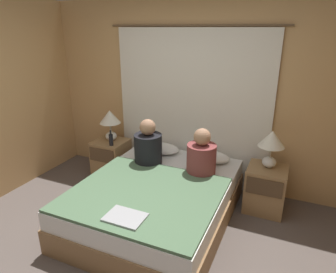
# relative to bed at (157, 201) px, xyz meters

# --- Properties ---
(ground_plane) EXTENTS (16.00, 16.00, 0.00)m
(ground_plane) POSITION_rel_bed_xyz_m (0.00, -0.82, -0.24)
(ground_plane) COLOR #564C47
(wall_back) EXTENTS (4.35, 0.06, 2.50)m
(wall_back) POSITION_rel_bed_xyz_m (0.00, 1.13, 1.01)
(wall_back) COLOR tan
(wall_back) RESTS_ON ground_plane
(curtain_panel) EXTENTS (2.36, 0.02, 2.16)m
(curtain_panel) POSITION_rel_bed_xyz_m (0.00, 1.07, 0.84)
(curtain_panel) COLOR white
(curtain_panel) RESTS_ON ground_plane
(bed) EXTENTS (1.59, 2.03, 0.48)m
(bed) POSITION_rel_bed_xyz_m (0.00, 0.00, 0.00)
(bed) COLOR olive
(bed) RESTS_ON ground_plane
(nightstand_left) EXTENTS (0.46, 0.47, 0.55)m
(nightstand_left) POSITION_rel_bed_xyz_m (-1.12, 0.72, 0.04)
(nightstand_left) COLOR #937047
(nightstand_left) RESTS_ON ground_plane
(nightstand_right) EXTENTS (0.46, 0.47, 0.55)m
(nightstand_right) POSITION_rel_bed_xyz_m (1.12, 0.72, 0.04)
(nightstand_right) COLOR #937047
(nightstand_right) RESTS_ON ground_plane
(lamp_left) EXTENTS (0.30, 0.30, 0.46)m
(lamp_left) POSITION_rel_bed_xyz_m (-1.12, 0.75, 0.63)
(lamp_left) COLOR silver
(lamp_left) RESTS_ON nightstand_left
(lamp_right) EXTENTS (0.30, 0.30, 0.46)m
(lamp_right) POSITION_rel_bed_xyz_m (1.12, 0.75, 0.63)
(lamp_right) COLOR silver
(lamp_right) RESTS_ON nightstand_right
(pillow_left) EXTENTS (0.57, 0.35, 0.12)m
(pillow_left) POSITION_rel_bed_xyz_m (-0.35, 0.80, 0.30)
(pillow_left) COLOR white
(pillow_left) RESTS_ON bed
(pillow_right) EXTENTS (0.57, 0.35, 0.12)m
(pillow_right) POSITION_rel_bed_xyz_m (0.35, 0.80, 0.30)
(pillow_right) COLOR white
(pillow_right) RESTS_ON bed
(blanket_on_bed) EXTENTS (1.53, 1.37, 0.03)m
(blanket_on_bed) POSITION_rel_bed_xyz_m (0.00, -0.30, 0.26)
(blanket_on_bed) COLOR #4C6B4C
(blanket_on_bed) RESTS_ON bed
(person_left_in_bed) EXTENTS (0.35, 0.35, 0.59)m
(person_left_in_bed) POSITION_rel_bed_xyz_m (-0.33, 0.42, 0.48)
(person_left_in_bed) COLOR black
(person_left_in_bed) RESTS_ON bed
(person_right_in_bed) EXTENTS (0.35, 0.35, 0.56)m
(person_right_in_bed) POSITION_rel_bed_xyz_m (0.38, 0.42, 0.47)
(person_right_in_bed) COLOR brown
(person_right_in_bed) RESTS_ON bed
(beer_bottle_on_left_stand) EXTENTS (0.06, 0.06, 0.22)m
(beer_bottle_on_left_stand) POSITION_rel_bed_xyz_m (-1.00, 0.58, 0.41)
(beer_bottle_on_left_stand) COLOR black
(beer_bottle_on_left_stand) RESTS_ON nightstand_left
(laptop_on_bed) EXTENTS (0.36, 0.26, 0.02)m
(laptop_on_bed) POSITION_rel_bed_xyz_m (0.05, -0.76, 0.28)
(laptop_on_bed) COLOR #9EA0A5
(laptop_on_bed) RESTS_ON blanket_on_bed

